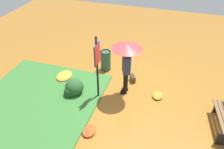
# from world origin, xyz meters

# --- Properties ---
(ground_plane) EXTENTS (18.00, 18.00, 0.00)m
(ground_plane) POSITION_xyz_m (0.00, 0.00, 0.00)
(ground_plane) COLOR #9E6623
(grass_verge) EXTENTS (4.80, 4.00, 0.05)m
(grass_verge) POSITION_xyz_m (1.62, -2.65, 0.03)
(grass_verge) COLOR #387533
(grass_verge) RESTS_ON ground_plane
(person_with_umbrella) EXTENTS (0.96, 0.96, 2.04)m
(person_with_umbrella) POSITION_xyz_m (0.02, 0.09, 1.55)
(person_with_umbrella) COLOR black
(person_with_umbrella) RESTS_ON ground_plane
(info_sign_post) EXTENTS (0.44, 0.07, 2.30)m
(info_sign_post) POSITION_xyz_m (0.45, -0.74, 1.44)
(info_sign_post) COLOR black
(info_sign_post) RESTS_ON ground_plane
(handbag) EXTENTS (0.33, 0.27, 0.37)m
(handbag) POSITION_xyz_m (-0.76, 0.18, 0.13)
(handbag) COLOR #4C3323
(handbag) RESTS_ON ground_plane
(trash_bin) EXTENTS (0.42, 0.42, 0.83)m
(trash_bin) POSITION_xyz_m (-1.22, -1.05, 0.42)
(trash_bin) COLOR #2D5138
(trash_bin) RESTS_ON ground_plane
(shrub_cluster) EXTENTS (0.71, 0.64, 0.58)m
(shrub_cluster) POSITION_xyz_m (0.58, -1.62, 0.27)
(shrub_cluster) COLOR #285628
(shrub_cluster) RESTS_ON ground_plane
(leaf_pile_near_person) EXTENTS (0.48, 0.38, 0.11)m
(leaf_pile_near_person) POSITION_xyz_m (2.02, -0.46, 0.05)
(leaf_pile_near_person) COLOR #B74C1E
(leaf_pile_near_person) RESTS_ON ground_plane
(leaf_pile_by_bench) EXTENTS (0.72, 0.58, 0.16)m
(leaf_pile_by_bench) POSITION_xyz_m (-0.19, -2.40, 0.08)
(leaf_pile_by_bench) COLOR gold
(leaf_pile_by_bench) RESTS_ON ground_plane
(leaf_pile_far_path) EXTENTS (0.47, 0.37, 0.10)m
(leaf_pile_far_path) POSITION_xyz_m (-0.15, 1.21, 0.05)
(leaf_pile_far_path) COLOR #C68428
(leaf_pile_far_path) RESTS_ON ground_plane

